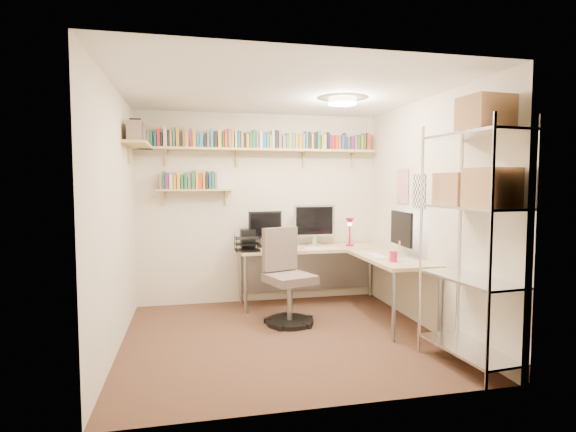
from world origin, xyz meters
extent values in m
plane|color=#3F261B|center=(0.00, 0.00, 0.00)|extent=(3.20, 3.20, 0.00)
cube|color=beige|center=(0.00, 1.50, 1.25)|extent=(3.20, 0.04, 2.50)
cube|color=beige|center=(-1.60, 0.00, 1.25)|extent=(0.04, 3.00, 2.50)
cube|color=beige|center=(1.60, 0.00, 1.25)|extent=(0.04, 3.00, 2.50)
cube|color=beige|center=(0.00, -1.50, 1.25)|extent=(3.20, 0.04, 2.50)
cube|color=white|center=(0.00, 0.00, 2.50)|extent=(3.20, 3.00, 0.04)
cube|color=silver|center=(1.59, 0.55, 1.55)|extent=(0.01, 0.30, 0.42)
cube|color=white|center=(1.59, 0.15, 1.50)|extent=(0.01, 0.28, 0.38)
cylinder|color=#FFEAC6|center=(0.70, 0.20, 2.46)|extent=(0.30, 0.30, 0.06)
cube|color=#D7BF79|center=(0.00, 1.38, 2.02)|extent=(3.05, 0.25, 0.03)
cube|color=#D7BF79|center=(-1.48, 0.95, 2.02)|extent=(0.25, 1.00, 0.03)
cube|color=#D7BF79|center=(-0.85, 1.40, 1.50)|extent=(0.95, 0.20, 0.02)
cube|color=#D7BF79|center=(-1.20, 1.44, 1.95)|extent=(0.03, 0.20, 0.20)
cube|color=#D7BF79|center=(-0.30, 1.44, 1.95)|extent=(0.03, 0.20, 0.20)
cube|color=#D7BF79|center=(0.60, 1.44, 1.95)|extent=(0.03, 0.20, 0.20)
cube|color=#D7BF79|center=(1.30, 1.44, 1.95)|extent=(0.03, 0.20, 0.20)
cube|color=black|center=(-1.46, 1.38, 2.15)|extent=(0.04, 0.13, 0.23)
cube|color=beige|center=(-1.41, 1.38, 2.12)|extent=(0.03, 0.13, 0.18)
cube|color=#22673E|center=(-1.37, 1.38, 2.13)|extent=(0.04, 0.14, 0.19)
cube|color=#1D5898|center=(-1.32, 1.38, 2.12)|extent=(0.03, 0.13, 0.17)
cube|color=red|center=(-1.28, 1.38, 2.14)|extent=(0.03, 0.14, 0.22)
cube|color=black|center=(-1.25, 1.38, 2.12)|extent=(0.03, 0.13, 0.17)
cube|color=beige|center=(-1.20, 1.38, 2.16)|extent=(0.04, 0.15, 0.25)
cube|color=black|center=(-1.16, 1.38, 2.14)|extent=(0.02, 0.15, 0.21)
cube|color=gold|center=(-1.13, 1.38, 2.14)|extent=(0.02, 0.14, 0.21)
cube|color=teal|center=(-1.10, 1.38, 2.16)|extent=(0.02, 0.14, 0.24)
cube|color=#C88B17|center=(-1.05, 1.38, 2.16)|extent=(0.04, 0.12, 0.25)
cube|color=black|center=(-1.01, 1.38, 2.13)|extent=(0.03, 0.13, 0.18)
cube|color=#796858|center=(-0.98, 1.38, 2.16)|extent=(0.02, 0.13, 0.25)
cube|color=#C88B17|center=(-0.94, 1.38, 2.14)|extent=(0.04, 0.13, 0.20)
cube|color=#6E1D68|center=(-0.89, 1.38, 2.15)|extent=(0.03, 0.12, 0.23)
cube|color=#C88B17|center=(-0.85, 1.38, 2.14)|extent=(0.04, 0.14, 0.21)
cube|color=#1D5898|center=(-0.80, 1.38, 2.12)|extent=(0.03, 0.13, 0.17)
cube|color=teal|center=(-0.76, 1.38, 2.13)|extent=(0.04, 0.12, 0.19)
cube|color=black|center=(-0.71, 1.38, 2.12)|extent=(0.03, 0.15, 0.17)
cube|color=#796858|center=(-0.68, 1.38, 2.14)|extent=(0.03, 0.14, 0.22)
cube|color=teal|center=(-0.63, 1.38, 2.15)|extent=(0.04, 0.12, 0.23)
cube|color=black|center=(-0.59, 1.38, 2.14)|extent=(0.03, 0.13, 0.20)
cube|color=gold|center=(-0.53, 1.38, 2.15)|extent=(0.04, 0.12, 0.23)
cube|color=#22673E|center=(-0.49, 1.38, 2.13)|extent=(0.02, 0.12, 0.18)
cube|color=red|center=(-0.45, 1.38, 2.15)|extent=(0.04, 0.15, 0.24)
cube|color=#796858|center=(-0.41, 1.38, 2.16)|extent=(0.04, 0.12, 0.24)
cube|color=#C88B17|center=(-0.37, 1.38, 2.16)|extent=(0.03, 0.12, 0.24)
cube|color=beige|center=(-0.33, 1.38, 2.15)|extent=(0.03, 0.13, 0.23)
cube|color=#1D5898|center=(-0.29, 1.38, 2.15)|extent=(0.03, 0.15, 0.22)
cube|color=#C88B17|center=(-0.25, 1.38, 2.14)|extent=(0.03, 0.14, 0.22)
cube|color=black|center=(-0.22, 1.38, 2.13)|extent=(0.03, 0.15, 0.19)
cube|color=#C88B17|center=(-0.18, 1.38, 2.13)|extent=(0.04, 0.14, 0.18)
cube|color=#22673E|center=(-0.14, 1.38, 2.14)|extent=(0.03, 0.11, 0.20)
cube|color=#22673E|center=(-0.10, 1.38, 2.15)|extent=(0.04, 0.12, 0.23)
cube|color=#796858|center=(-0.05, 1.38, 2.15)|extent=(0.03, 0.14, 0.23)
cube|color=beige|center=(-0.01, 1.38, 2.14)|extent=(0.04, 0.15, 0.21)
cube|color=#1D5898|center=(0.04, 1.38, 2.13)|extent=(0.04, 0.12, 0.19)
cube|color=teal|center=(0.08, 1.38, 2.13)|extent=(0.03, 0.13, 0.19)
cube|color=#C88B17|center=(0.12, 1.38, 2.12)|extent=(0.03, 0.11, 0.17)
cube|color=beige|center=(0.15, 1.38, 2.16)|extent=(0.03, 0.13, 0.24)
cube|color=black|center=(0.19, 1.38, 2.15)|extent=(0.04, 0.13, 0.24)
cube|color=#796858|center=(0.25, 1.38, 2.15)|extent=(0.04, 0.12, 0.23)
cube|color=#796858|center=(0.30, 1.38, 2.12)|extent=(0.04, 0.14, 0.18)
cube|color=teal|center=(0.34, 1.38, 2.14)|extent=(0.03, 0.12, 0.21)
cube|color=#C88B17|center=(0.38, 1.38, 2.14)|extent=(0.04, 0.12, 0.20)
cube|color=teal|center=(0.42, 1.38, 2.14)|extent=(0.04, 0.13, 0.21)
cube|color=#C88B17|center=(0.47, 1.38, 2.14)|extent=(0.04, 0.12, 0.20)
cube|color=#C88B17|center=(0.52, 1.38, 2.14)|extent=(0.04, 0.13, 0.20)
cube|color=#796858|center=(0.56, 1.38, 2.13)|extent=(0.03, 0.14, 0.20)
cube|color=teal|center=(0.60, 1.38, 2.15)|extent=(0.02, 0.15, 0.24)
cube|color=black|center=(0.64, 1.38, 2.15)|extent=(0.03, 0.15, 0.23)
cube|color=gold|center=(0.68, 1.38, 2.14)|extent=(0.03, 0.14, 0.20)
cube|color=black|center=(0.72, 1.38, 2.14)|extent=(0.04, 0.12, 0.22)
cube|color=#22673E|center=(0.77, 1.38, 2.15)|extent=(0.04, 0.13, 0.24)
cube|color=#C88B17|center=(0.82, 1.38, 2.13)|extent=(0.04, 0.14, 0.19)
cube|color=beige|center=(0.86, 1.38, 2.14)|extent=(0.03, 0.12, 0.21)
cube|color=black|center=(0.90, 1.38, 2.15)|extent=(0.03, 0.12, 0.23)
cube|color=#6E1D68|center=(0.93, 1.38, 2.13)|extent=(0.02, 0.14, 0.19)
cube|color=red|center=(0.97, 1.38, 2.12)|extent=(0.03, 0.11, 0.17)
cube|color=red|center=(1.01, 1.38, 2.13)|extent=(0.04, 0.15, 0.19)
cube|color=#C88B17|center=(1.05, 1.38, 2.13)|extent=(0.02, 0.13, 0.18)
cube|color=#1D5898|center=(1.10, 1.38, 2.13)|extent=(0.04, 0.15, 0.19)
cube|color=#6E1D68|center=(1.14, 1.38, 2.15)|extent=(0.02, 0.13, 0.23)
cube|color=#22673E|center=(1.18, 1.38, 2.12)|extent=(0.04, 0.12, 0.17)
cube|color=#6E1D68|center=(1.24, 1.38, 2.12)|extent=(0.04, 0.12, 0.18)
cube|color=#796858|center=(1.28, 1.38, 2.13)|extent=(0.03, 0.14, 0.19)
cube|color=#22673E|center=(1.33, 1.38, 2.14)|extent=(0.04, 0.11, 0.20)
cube|color=#C88B17|center=(1.37, 1.38, 2.13)|extent=(0.03, 0.13, 0.20)
cube|color=#22673E|center=(1.41, 1.38, 2.15)|extent=(0.03, 0.12, 0.23)
cube|color=red|center=(1.46, 1.38, 2.15)|extent=(0.04, 0.14, 0.23)
cube|color=#796858|center=(-1.48, 0.52, 2.14)|extent=(0.15, 0.03, 0.21)
cube|color=red|center=(-1.48, 0.57, 2.12)|extent=(0.13, 0.04, 0.18)
cube|color=#6E1D68|center=(-1.48, 0.61, 2.13)|extent=(0.15, 0.03, 0.18)
cube|color=#C88B17|center=(-1.48, 0.64, 2.15)|extent=(0.13, 0.03, 0.23)
cube|color=black|center=(-1.48, 0.68, 2.16)|extent=(0.12, 0.03, 0.25)
cube|color=black|center=(-1.48, 0.73, 2.14)|extent=(0.12, 0.03, 0.21)
cube|color=#796858|center=(-1.48, 0.76, 2.13)|extent=(0.15, 0.03, 0.19)
cube|color=black|center=(-1.48, 0.80, 2.13)|extent=(0.14, 0.04, 0.20)
cube|color=teal|center=(-1.48, 0.85, 2.15)|extent=(0.15, 0.04, 0.23)
cube|color=#6E1D68|center=(-1.48, 0.89, 2.15)|extent=(0.13, 0.03, 0.23)
cube|color=#6E1D68|center=(-1.48, 0.93, 2.16)|extent=(0.12, 0.02, 0.25)
cube|color=#796858|center=(-1.48, 0.97, 2.14)|extent=(0.12, 0.03, 0.21)
cube|color=#C88B17|center=(-1.48, 1.01, 2.15)|extent=(0.14, 0.03, 0.22)
cube|color=#796858|center=(-1.48, 1.05, 2.14)|extent=(0.14, 0.03, 0.20)
cube|color=red|center=(-1.48, 1.09, 2.15)|extent=(0.14, 0.04, 0.23)
cube|color=#1D5898|center=(-1.48, 1.14, 2.14)|extent=(0.13, 0.04, 0.22)
cube|color=beige|center=(-1.48, 1.18, 2.14)|extent=(0.12, 0.03, 0.21)
cube|color=black|center=(-1.48, 1.23, 2.15)|extent=(0.12, 0.04, 0.23)
cube|color=#1D5898|center=(-1.48, 1.27, 2.13)|extent=(0.14, 0.03, 0.19)
cube|color=gold|center=(-1.48, 1.31, 2.13)|extent=(0.14, 0.02, 0.19)
cube|color=red|center=(-1.48, 1.35, 2.12)|extent=(0.14, 0.04, 0.18)
cube|color=#796858|center=(-1.27, 1.40, 1.60)|extent=(0.03, 0.15, 0.18)
cube|color=#22673E|center=(-1.23, 1.40, 1.63)|extent=(0.03, 0.11, 0.23)
cube|color=#6E1D68|center=(-1.19, 1.40, 1.62)|extent=(0.04, 0.14, 0.21)
cube|color=beige|center=(-1.14, 1.40, 1.60)|extent=(0.04, 0.14, 0.18)
cube|color=#C88B17|center=(-1.10, 1.40, 1.60)|extent=(0.03, 0.13, 0.17)
cube|color=gold|center=(-1.05, 1.40, 1.63)|extent=(0.04, 0.12, 0.23)
cube|color=#22673E|center=(-1.01, 1.40, 1.60)|extent=(0.03, 0.11, 0.18)
cube|color=#22673E|center=(-0.96, 1.40, 1.62)|extent=(0.04, 0.13, 0.21)
cube|color=#796858|center=(-0.92, 1.40, 1.61)|extent=(0.03, 0.11, 0.19)
cube|color=#22673E|center=(-0.87, 1.40, 1.63)|extent=(0.04, 0.14, 0.23)
cube|color=gold|center=(-0.82, 1.40, 1.63)|extent=(0.03, 0.14, 0.24)
cube|color=red|center=(-0.78, 1.40, 1.60)|extent=(0.04, 0.12, 0.18)
cube|color=#C88B17|center=(-0.74, 1.40, 1.63)|extent=(0.03, 0.13, 0.24)
cube|color=black|center=(-0.70, 1.40, 1.62)|extent=(0.03, 0.13, 0.22)
cube|color=#1D5898|center=(-0.66, 1.40, 1.62)|extent=(0.03, 0.14, 0.22)
cube|color=#22673E|center=(-0.62, 1.40, 1.63)|extent=(0.03, 0.15, 0.23)
cube|color=#796858|center=(-0.59, 1.40, 1.62)|extent=(0.03, 0.14, 0.21)
cube|color=tan|center=(0.65, 1.18, 0.73)|extent=(1.93, 0.61, 0.04)
cube|color=tan|center=(1.31, 0.23, 0.73)|extent=(0.61, 1.32, 0.04)
cylinder|color=gray|center=(-0.27, 0.93, 0.36)|extent=(0.04, 0.04, 0.71)
cylinder|color=gray|center=(-0.27, 1.44, 0.36)|extent=(0.04, 0.04, 0.71)
cylinder|color=gray|center=(1.57, 1.44, 0.36)|extent=(0.04, 0.04, 0.71)
cylinder|color=gray|center=(1.06, -0.38, 0.36)|extent=(0.04, 0.04, 0.71)
cylinder|color=gray|center=(1.57, -0.38, 0.36)|extent=(0.04, 0.04, 0.71)
cube|color=gray|center=(0.65, 1.45, 0.41)|extent=(1.83, 0.02, 0.56)
cube|color=silver|center=(0.70, 1.30, 1.09)|extent=(0.56, 0.03, 0.43)
cube|color=black|center=(0.70, 1.28, 1.09)|extent=(0.50, 0.00, 0.37)
cube|color=black|center=(0.04, 1.30, 1.05)|extent=(0.45, 0.03, 0.35)
cube|color=black|center=(1.45, 0.28, 1.07)|extent=(0.03, 0.59, 0.39)
cube|color=#D5DEFA|center=(1.43, 0.28, 1.07)|extent=(0.00, 0.53, 0.33)
cube|color=white|center=(0.70, 1.00, 0.76)|extent=(0.43, 0.13, 0.02)
cube|color=white|center=(1.16, 0.28, 0.76)|extent=(0.13, 0.41, 0.02)
cylinder|color=#B70F26|center=(1.16, 1.18, 0.76)|extent=(0.10, 0.10, 0.02)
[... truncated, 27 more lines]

